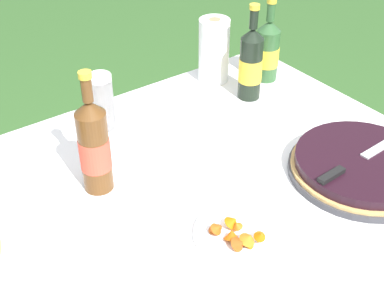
# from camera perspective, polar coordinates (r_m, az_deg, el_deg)

# --- Properties ---
(garden_table) EXTENTS (1.64, 1.20, 0.68)m
(garden_table) POSITION_cam_1_polar(r_m,az_deg,el_deg) (1.46, -1.84, -8.57)
(garden_table) COLOR #A87A47
(garden_table) RESTS_ON ground_plane
(tablecloth) EXTENTS (1.65, 1.21, 0.10)m
(tablecloth) POSITION_cam_1_polar(r_m,az_deg,el_deg) (1.43, -1.87, -7.28)
(tablecloth) COLOR white
(tablecloth) RESTS_ON garden_table
(berry_tart) EXTENTS (0.41, 0.41, 0.06)m
(berry_tart) POSITION_cam_1_polar(r_m,az_deg,el_deg) (1.58, 17.65, -2.27)
(berry_tart) COLOR #38383D
(berry_tart) RESTS_ON tablecloth
(serving_knife) EXTENTS (0.38, 0.04, 0.01)m
(serving_knife) POSITION_cam_1_polar(r_m,az_deg,el_deg) (1.54, 17.23, -1.66)
(serving_knife) COLOR silver
(serving_knife) RESTS_ON berry_tart
(cup_stack) EXTENTS (0.07, 0.07, 0.20)m
(cup_stack) POSITION_cam_1_polar(r_m,az_deg,el_deg) (1.67, -9.53, 4.22)
(cup_stack) COLOR white
(cup_stack) RESTS_ON tablecloth
(cider_bottle_green) EXTENTS (0.09, 0.09, 0.31)m
(cider_bottle_green) POSITION_cam_1_polar(r_m,az_deg,el_deg) (1.98, 8.05, 9.84)
(cider_bottle_green) COLOR #2D562D
(cider_bottle_green) RESTS_ON tablecloth
(cider_bottle_amber) EXTENTS (0.08, 0.08, 0.36)m
(cider_bottle_amber) POSITION_cam_1_polar(r_m,az_deg,el_deg) (1.42, -10.39, -0.26)
(cider_bottle_amber) COLOR brown
(cider_bottle_amber) RESTS_ON tablecloth
(juice_bottle_red) EXTENTS (0.08, 0.08, 0.34)m
(juice_bottle_red) POSITION_cam_1_polar(r_m,az_deg,el_deg) (1.84, 6.28, 8.50)
(juice_bottle_red) COLOR black
(juice_bottle_red) RESTS_ON tablecloth
(snack_plate_near) EXTENTS (0.22, 0.22, 0.06)m
(snack_plate_near) POSITION_cam_1_polar(r_m,az_deg,el_deg) (1.34, 4.89, -9.39)
(snack_plate_near) COLOR white
(snack_plate_near) RESTS_ON tablecloth
(paper_towel_roll) EXTENTS (0.11, 0.11, 0.24)m
(paper_towel_roll) POSITION_cam_1_polar(r_m,az_deg,el_deg) (1.95, 2.35, 9.94)
(paper_towel_roll) COLOR white
(paper_towel_roll) RESTS_ON tablecloth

